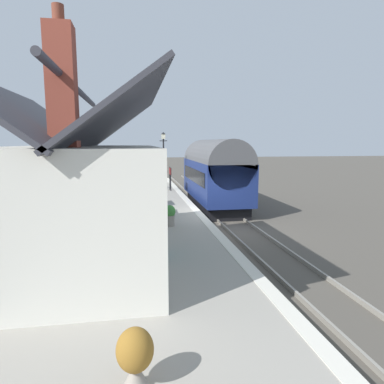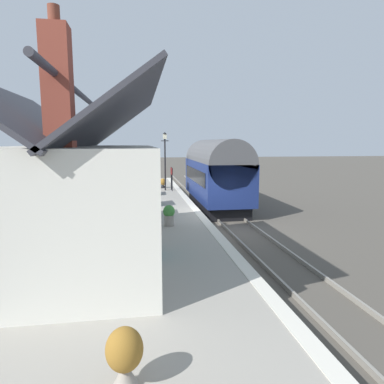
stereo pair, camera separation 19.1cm
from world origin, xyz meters
name	(u,v)px [view 1 (the left image)]	position (x,y,z in m)	size (l,w,h in m)	color
ground_plane	(224,231)	(0.00, 0.00, 0.00)	(160.00, 160.00, 0.00)	#4C473F
platform	(135,226)	(0.00, 4.11, 0.45)	(32.00, 6.23, 0.90)	gray
platform_edge_coping	(199,213)	(0.00, 1.18, 0.91)	(32.00, 0.36, 0.02)	beige
rail_near	(257,229)	(0.00, -1.62, 0.07)	(52.00, 0.08, 0.14)	gray
rail_far	(228,230)	(0.00, -0.18, 0.07)	(52.00, 0.08, 0.14)	gray
train	(215,173)	(5.66, -0.90, 2.21)	(8.26, 2.73, 4.32)	black
station_building	(82,200)	(-5.49, 5.50, 2.59)	(7.50, 4.28, 5.98)	silver
bench_mid_platform	(148,187)	(6.08, 3.23, 1.37)	(1.41, 0.46, 0.88)	#26727F
bench_by_lamp	(154,196)	(2.54, 3.07, 1.37)	(1.42, 0.50, 0.88)	#26727F
bench_platform_end	(146,180)	(10.05, 3.22, 1.37)	(1.42, 0.49, 0.88)	#26727F
bench_near_building	(156,205)	(-0.08, 3.15, 1.37)	(1.41, 0.48, 0.88)	#26727F
planter_under_sign	(135,357)	(-10.79, 4.12, 1.34)	(0.50, 0.50, 0.84)	gray
planter_edge_near	(170,215)	(-2.03, 2.75, 1.34)	(0.46, 0.46, 0.83)	gray
planter_by_door	(161,183)	(9.17, 2.18, 1.24)	(0.44, 0.44, 0.69)	black
planter_bench_right	(126,186)	(8.59, 4.68, 1.17)	(0.83, 0.32, 0.57)	#9E5138
planter_edge_far	(128,194)	(3.63, 4.46, 1.33)	(0.57, 0.57, 0.85)	black
planter_bench_left	(98,185)	(7.99, 6.49, 1.32)	(0.53, 0.53, 0.82)	teal
planter_corner_building	(149,179)	(11.45, 2.98, 1.32)	(0.49, 0.49, 0.78)	gray
lamp_post_platform	(163,150)	(7.89, 2.11, 3.62)	(0.32, 0.50, 3.93)	black
station_sign_board	(170,173)	(7.85, 1.68, 2.08)	(0.96, 0.06, 1.57)	black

